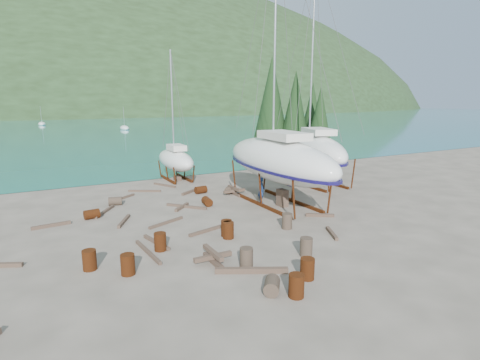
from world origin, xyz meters
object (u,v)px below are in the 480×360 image
large_sailboat_far (313,149)px  worker (261,190)px  large_sailboat_near (278,159)px  small_sailboat_shore (176,159)px

large_sailboat_far → worker: large_sailboat_far is taller
large_sailboat_near → small_sailboat_shore: large_sailboat_near is taller
worker → large_sailboat_far: bearing=-46.1°
large_sailboat_near → large_sailboat_far: size_ratio=1.07×
small_sailboat_shore → large_sailboat_near: bearing=-72.6°
large_sailboat_far → small_sailboat_shore: bearing=162.5°
large_sailboat_near → large_sailboat_far: bearing=35.2°
large_sailboat_near → small_sailboat_shore: 11.91m
large_sailboat_far → large_sailboat_near: bearing=-128.7°
small_sailboat_shore → worker: 10.89m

